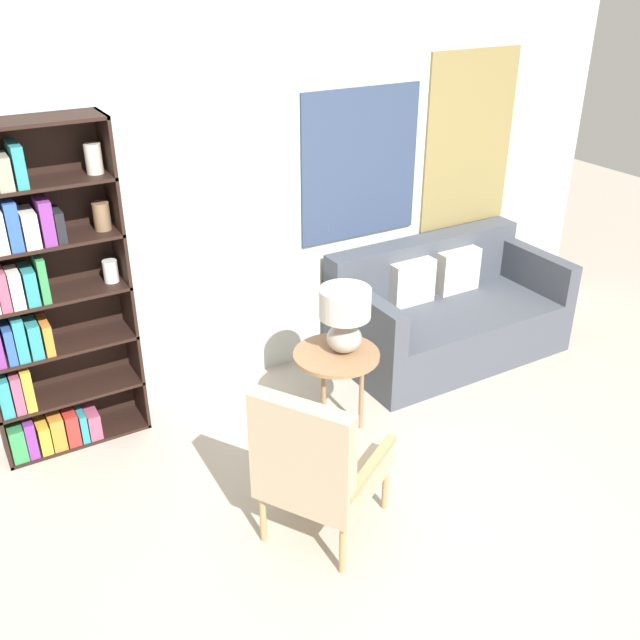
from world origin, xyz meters
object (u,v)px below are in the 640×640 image
object	(u,v)px
bookshelf	(35,303)
armchair	(314,463)
couch	(444,314)
table_lamp	(345,314)
side_table	(336,361)

from	to	relation	value
bookshelf	armchair	size ratio (longest dim) A/B	2.16
bookshelf	couch	distance (m)	2.97
armchair	couch	distance (m)	2.30
armchair	table_lamp	bearing A→B (deg)	49.74
armchair	bookshelf	bearing A→B (deg)	122.06
couch	side_table	distance (m)	1.38
armchair	side_table	world-z (taller)	armchair
armchair	table_lamp	size ratio (longest dim) A/B	2.19
armchair	table_lamp	xyz separation A→B (m)	(0.68, 0.80, 0.32)
armchair	couch	bearing A→B (deg)	33.92
armchair	couch	world-z (taller)	armchair
side_table	table_lamp	xyz separation A→B (m)	(0.06, 0.00, 0.32)
armchair	side_table	bearing A→B (deg)	52.17
armchair	table_lamp	distance (m)	1.10
couch	armchair	bearing A→B (deg)	-146.08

